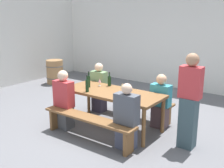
{
  "coord_description": "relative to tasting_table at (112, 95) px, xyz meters",
  "views": [
    {
      "loc": [
        3.03,
        -4.14,
        2.23
      ],
      "look_at": [
        0.0,
        0.0,
        0.9
      ],
      "focal_mm": 43.66,
      "sensor_mm": 36.0,
      "label": 1
    }
  ],
  "objects": [
    {
      "name": "ground_plane",
      "position": [
        0.0,
        0.0,
        -0.67
      ],
      "size": [
        24.0,
        24.0,
        0.0
      ],
      "primitive_type": "plane",
      "color": "slate"
    },
    {
      "name": "back_wall",
      "position": [
        0.0,
        3.7,
        0.93
      ],
      "size": [
        14.0,
        0.2,
        3.2
      ],
      "primitive_type": "cube",
      "color": "silver",
      "rests_on": "ground"
    },
    {
      "name": "tasting_table",
      "position": [
        0.0,
        0.0,
        0.0
      ],
      "size": [
        2.03,
        0.85,
        0.75
      ],
      "color": "brown",
      "rests_on": "ground"
    },
    {
      "name": "bench_near",
      "position": [
        0.0,
        -0.73,
        -0.32
      ],
      "size": [
        1.93,
        0.3,
        0.45
      ],
      "color": "brown",
      "rests_on": "ground"
    },
    {
      "name": "bench_far",
      "position": [
        0.0,
        0.73,
        -0.32
      ],
      "size": [
        1.93,
        0.3,
        0.45
      ],
      "color": "brown",
      "rests_on": "ground"
    },
    {
      "name": "wine_bottle_0",
      "position": [
        -0.38,
        -0.3,
        0.2
      ],
      "size": [
        0.07,
        0.07,
        0.33
      ],
      "color": "#143319",
      "rests_on": "tasting_table"
    },
    {
      "name": "wine_bottle_1",
      "position": [
        -0.3,
        0.32,
        0.19
      ],
      "size": [
        0.07,
        0.07,
        0.3
      ],
      "color": "#143319",
      "rests_on": "tasting_table"
    },
    {
      "name": "wine_bottle_2",
      "position": [
        -0.58,
        -0.03,
        0.2
      ],
      "size": [
        0.07,
        0.07,
        0.33
      ],
      "color": "#143319",
      "rests_on": "tasting_table"
    },
    {
      "name": "wine_glass_0",
      "position": [
        -0.46,
        0.18,
        0.19
      ],
      "size": [
        0.07,
        0.07,
        0.16
      ],
      "color": "silver",
      "rests_on": "tasting_table"
    },
    {
      "name": "wine_glass_1",
      "position": [
        0.38,
        -0.02,
        0.19
      ],
      "size": [
        0.06,
        0.06,
        0.17
      ],
      "color": "silver",
      "rests_on": "tasting_table"
    },
    {
      "name": "wine_glass_2",
      "position": [
        -0.89,
        -0.25,
        0.17
      ],
      "size": [
        0.07,
        0.07,
        0.14
      ],
      "color": "silver",
      "rests_on": "tasting_table"
    },
    {
      "name": "wine_glass_3",
      "position": [
        0.18,
        0.09,
        0.2
      ],
      "size": [
        0.07,
        0.07,
        0.18
      ],
      "color": "silver",
      "rests_on": "tasting_table"
    },
    {
      "name": "wine_glass_4",
      "position": [
        0.54,
        -0.25,
        0.19
      ],
      "size": [
        0.08,
        0.08,
        0.17
      ],
      "color": "silver",
      "rests_on": "tasting_table"
    },
    {
      "name": "seated_guest_near_0",
      "position": [
        -0.75,
        -0.58,
        -0.12
      ],
      "size": [
        0.41,
        0.24,
        1.17
      ],
      "rotation": [
        0.0,
        0.0,
        1.57
      ],
      "color": "#515256",
      "rests_on": "ground"
    },
    {
      "name": "seated_guest_near_1",
      "position": [
        0.72,
        -0.58,
        -0.14
      ],
      "size": [
        0.41,
        0.24,
        1.14
      ],
      "rotation": [
        0.0,
        0.0,
        1.57
      ],
      "color": "#4A4E64",
      "rests_on": "ground"
    },
    {
      "name": "seated_guest_far_0",
      "position": [
        -0.8,
        0.58,
        -0.13
      ],
      "size": [
        0.37,
        0.24,
        1.15
      ],
      "rotation": [
        0.0,
        0.0,
        -1.57
      ],
      "color": "#383244",
      "rests_on": "ground"
    },
    {
      "name": "seated_guest_far_1",
      "position": [
        0.77,
        0.58,
        -0.16
      ],
      "size": [
        0.4,
        0.24,
        1.09
      ],
      "rotation": [
        0.0,
        0.0,
        -1.57
      ],
      "color": "#503B40",
      "rests_on": "ground"
    },
    {
      "name": "standing_host",
      "position": [
        1.53,
        0.08,
        0.13
      ],
      "size": [
        0.36,
        0.24,
        1.63
      ],
      "rotation": [
        0.0,
        0.0,
        3.14
      ],
      "color": "#3A5059",
      "rests_on": "ground"
    },
    {
      "name": "wine_barrel",
      "position": [
        -3.63,
        1.79,
        -0.29
      ],
      "size": [
        0.57,
        0.57,
        0.77
      ],
      "color": "#9E7247",
      "rests_on": "ground"
    }
  ]
}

